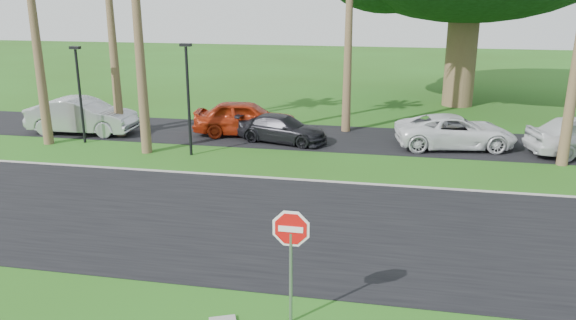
% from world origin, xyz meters
% --- Properties ---
extents(ground, '(120.00, 120.00, 0.00)m').
position_xyz_m(ground, '(0.00, 0.00, 0.00)').
color(ground, '#244912').
rests_on(ground, ground).
extents(road, '(120.00, 8.00, 0.02)m').
position_xyz_m(road, '(0.00, 2.00, 0.01)').
color(road, black).
rests_on(road, ground).
extents(parking_strip, '(120.00, 5.00, 0.02)m').
position_xyz_m(parking_strip, '(0.00, 12.50, 0.01)').
color(parking_strip, black).
rests_on(parking_strip, ground).
extents(curb, '(120.00, 0.12, 0.06)m').
position_xyz_m(curb, '(0.00, 6.05, 0.03)').
color(curb, gray).
rests_on(curb, ground).
extents(stop_sign_near, '(1.05, 0.07, 2.62)m').
position_xyz_m(stop_sign_near, '(0.50, -3.00, 1.77)').
color(stop_sign_near, gray).
rests_on(stop_sign_near, ground).
extents(streetlight_left, '(0.45, 0.25, 4.34)m').
position_xyz_m(streetlight_left, '(-11.50, 9.50, 2.50)').
color(streetlight_left, black).
rests_on(streetlight_left, ground).
extents(streetlight_right, '(0.45, 0.25, 4.64)m').
position_xyz_m(streetlight_right, '(-6.00, 8.50, 2.65)').
color(streetlight_right, black).
rests_on(streetlight_right, ground).
extents(car_silver, '(5.25, 1.97, 1.71)m').
position_xyz_m(car_silver, '(-12.47, 11.07, 0.86)').
color(car_silver, '#A2A5A9').
rests_on(car_silver, ground).
extents(car_red, '(5.09, 2.55, 1.67)m').
position_xyz_m(car_red, '(-4.63, 12.25, 0.83)').
color(car_red, maroon).
rests_on(car_red, ground).
extents(car_dark, '(4.47, 2.63, 1.22)m').
position_xyz_m(car_dark, '(-2.65, 11.32, 0.61)').
color(car_dark, black).
rests_on(car_dark, ground).
extents(car_minivan, '(5.49, 3.18, 1.44)m').
position_xyz_m(car_minivan, '(5.00, 11.82, 0.72)').
color(car_minivan, silver).
rests_on(car_minivan, ground).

